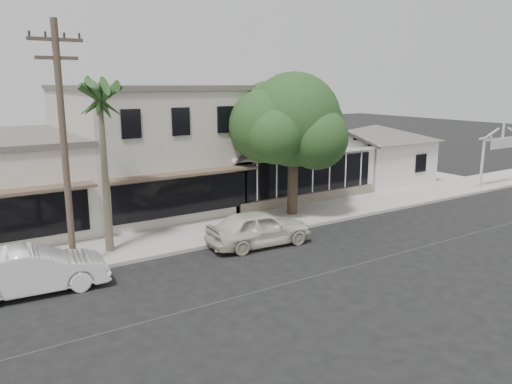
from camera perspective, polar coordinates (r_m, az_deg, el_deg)
ground at (r=19.62m, az=10.80°, el=-8.37°), size 140.00×140.00×0.00m
sidewalk_north at (r=21.52m, az=-18.42°, el=-6.70°), size 90.00×3.50×0.15m
corner_shop at (r=31.49m, az=1.79°, el=4.62°), size 10.40×8.60×5.10m
side_cottage at (r=36.26m, az=13.37°, el=3.55°), size 6.00×6.00×3.00m
arch_sign at (r=36.49m, az=26.33°, el=5.28°), size 4.12×0.12×3.95m
row_building_near at (r=28.59m, az=-12.72°, el=4.81°), size 8.00×10.00×6.50m
utility_pole at (r=18.80m, az=-21.10°, el=5.17°), size 1.80×0.24×9.00m
car_0 at (r=21.43m, az=0.34°, el=-4.14°), size 4.71×2.17×1.56m
car_1 at (r=18.34m, az=-24.07°, el=-8.18°), size 4.83×2.00×1.55m
shade_tree at (r=25.64m, az=3.92°, el=7.93°), size 6.70×6.05×7.43m
palm_east at (r=20.36m, az=-17.40°, el=10.24°), size 2.50×2.50×7.37m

